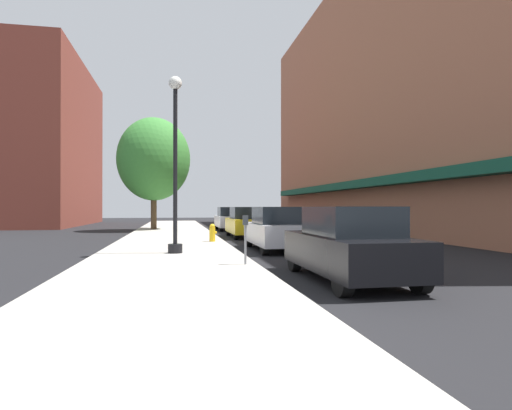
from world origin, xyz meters
name	(u,v)px	position (x,y,z in m)	size (l,w,h in m)	color
ground_plane	(246,237)	(4.00, 18.00, 0.00)	(90.00, 90.00, 0.00)	black
sidewalk_slab	(172,236)	(0.00, 19.00, 0.06)	(4.80, 50.00, 0.12)	#A8A399
building_right_brick	(394,97)	(14.99, 22.00, 9.24)	(6.80, 40.00, 18.52)	#9E6047
building_far_background	(52,145)	(-11.01, 37.00, 7.34)	(6.80, 18.00, 14.72)	brown
lamppost	(175,161)	(0.20, 9.48, 3.20)	(0.48, 0.48, 5.90)	black
fire_hydrant	(212,233)	(1.82, 13.98, 0.52)	(0.33, 0.26, 0.79)	gold
parking_meter_near	(245,233)	(2.05, 6.27, 0.95)	(0.14, 0.09, 1.31)	slate
tree_near	(154,159)	(-1.28, 25.40, 4.98)	(5.01, 5.01, 7.75)	#4C3823
car_black	(349,245)	(4.00, 3.96, 0.81)	(1.80, 4.30, 1.66)	black
car_silver	(276,229)	(4.00, 10.85, 0.81)	(1.80, 4.30, 1.66)	black
car_yellow	(246,223)	(4.00, 17.93, 0.81)	(1.80, 4.30, 1.66)	black
car_white	(230,219)	(4.00, 25.13, 0.81)	(1.80, 4.30, 1.66)	black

